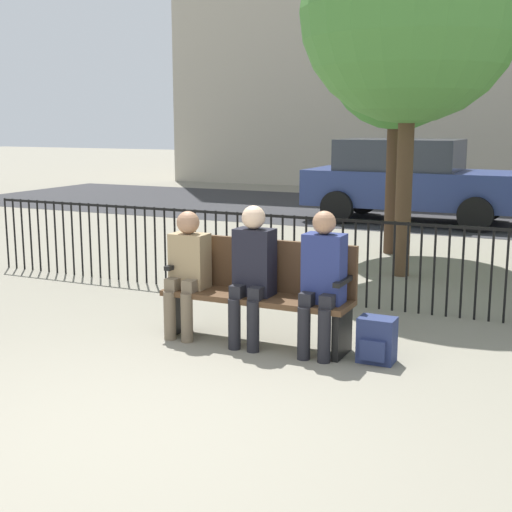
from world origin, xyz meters
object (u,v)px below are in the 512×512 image
(park_bench, at_px, (260,288))
(backpack, at_px, (377,340))
(seated_person_0, at_px, (187,267))
(tree_1, at_px, (399,59))
(tree_2, at_px, (411,11))
(seated_person_1, at_px, (252,268))
(parked_car_0, at_px, (410,179))
(seated_person_2, at_px, (322,276))

(park_bench, xyz_separation_m, backpack, (1.12, -0.11, -0.31))
(seated_person_0, distance_m, tree_1, 5.49)
(seated_person_0, bearing_deg, tree_2, 71.56)
(park_bench, distance_m, seated_person_0, 0.71)
(seated_person_0, bearing_deg, park_bench, 11.00)
(park_bench, relative_size, tree_2, 0.37)
(tree_2, bearing_deg, seated_person_0, -108.44)
(seated_person_1, xyz_separation_m, tree_1, (-0.02, 4.99, 2.15))
(seated_person_1, relative_size, backpack, 3.30)
(tree_2, xyz_separation_m, parked_car_0, (-1.08, 5.04, -2.44))
(backpack, distance_m, tree_2, 4.67)
(seated_person_2, relative_size, tree_2, 0.27)
(park_bench, distance_m, tree_2, 4.36)
(seated_person_1, relative_size, tree_2, 0.27)
(backpack, bearing_deg, tree_1, 102.98)
(park_bench, relative_size, backpack, 4.57)
(backpack, xyz_separation_m, tree_2, (-0.64, 3.44, 3.09))
(seated_person_2, height_order, parked_car_0, parked_car_0)
(park_bench, xyz_separation_m, tree_2, (0.48, 3.33, 2.78))
(tree_2, distance_m, parked_car_0, 5.70)
(tree_2, bearing_deg, parked_car_0, 102.05)
(seated_person_1, bearing_deg, tree_1, 90.18)
(tree_1, bearing_deg, seated_person_2, -82.40)
(park_bench, height_order, parked_car_0, parked_car_0)
(seated_person_2, height_order, backpack, seated_person_2)
(seated_person_1, bearing_deg, parked_car_0, 93.93)
(seated_person_1, relative_size, seated_person_2, 1.01)
(backpack, bearing_deg, seated_person_2, -178.41)
(backpack, bearing_deg, seated_person_0, -179.44)
(park_bench, height_order, tree_2, tree_2)
(seated_person_0, height_order, tree_1, tree_1)
(park_bench, relative_size, seated_person_0, 1.49)
(park_bench, height_order, seated_person_2, seated_person_2)
(seated_person_2, bearing_deg, tree_1, 97.60)
(seated_person_0, relative_size, backpack, 3.07)
(seated_person_1, height_order, backpack, seated_person_1)
(park_bench, height_order, backpack, park_bench)
(tree_2, bearing_deg, tree_1, 108.32)
(seated_person_2, height_order, tree_1, tree_1)
(seated_person_2, xyz_separation_m, tree_2, (-0.16, 3.45, 2.59))
(seated_person_1, distance_m, seated_person_2, 0.65)
(seated_person_2, xyz_separation_m, tree_1, (-0.66, 4.99, 2.16))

